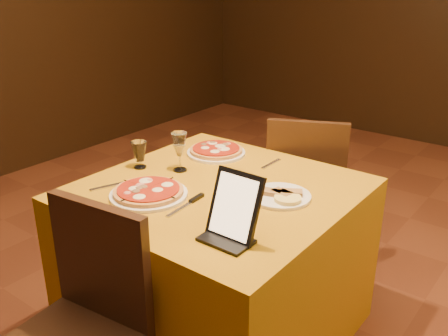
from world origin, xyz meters
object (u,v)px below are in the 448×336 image
Objects in this scene: chair_main_far at (306,188)px; tablet at (235,206)px; main_table at (218,262)px; wine_glass at (180,152)px; pizza_far at (216,151)px; water_glass at (139,155)px; pizza_near at (149,193)px.

tablet is (0.31, -1.12, 0.41)m from chair_main_far.
wine_glass reaches higher than main_table.
pizza_far is 2.30× the size of water_glass.
main_table is 0.65m from tablet.
pizza_near and pizza_far have the same top height.
wine_glass reaches higher than pizza_near.
pizza_far is at bearing 90.97° from wine_glass.
main_table is 0.49m from pizza_near.
pizza_near reaches higher than main_table.
main_table is at bearing 136.51° from tablet.
pizza_far is (-0.27, 0.33, 0.39)m from main_table.
main_table is 3.68× the size of pizza_far.
chair_main_far is at bearing 90.00° from main_table.
pizza_near is at bearing -37.54° from water_glass.
water_glass is (-0.26, 0.20, 0.05)m from pizza_near.
tablet is at bearing -43.70° from main_table.
main_table is 5.79× the size of wine_glass.
tablet reaches higher than main_table.
wine_glass is at bearing 169.89° from main_table.
water_glass is at bearing 38.24° from chair_main_far.
main_table is at bearing 65.03° from chair_main_far.
main_table is 8.46× the size of water_glass.
wine_glass reaches higher than chair_main_far.
pizza_far is at bearing 129.25° from main_table.
water_glass is (-0.18, -0.09, -0.03)m from wine_glass.
chair_main_far reaches higher than main_table.
main_table is 0.54m from wine_glass.
pizza_far is (-0.09, 0.57, 0.00)m from pizza_near.
water_glass is at bearing -153.19° from wine_glass.
pizza_far is 0.29m from wine_glass.
pizza_far is at bearing 65.02° from water_glass.
pizza_far is 0.41m from water_glass.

